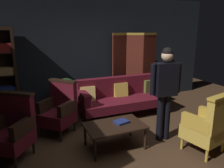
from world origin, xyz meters
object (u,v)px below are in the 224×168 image
Objects in this scene: velvet_couch at (122,96)px; folding_screen at (134,67)px; coffee_table at (115,127)px; armchair_wing_right at (59,109)px; armchair_wing_left at (12,129)px; book_navy_cloth at (121,122)px; potted_plant at (67,94)px; standing_figure at (165,86)px; armchair_gilt_accent at (208,125)px.

folding_screen is at bearing 45.35° from velvet_couch.
coffee_table is 0.96× the size of armchair_wing_right.
armchair_wing_left is 4.50× the size of book_navy_cloth.
potted_plant is at bearing 161.35° from velvet_couch.
coffee_table is 1.64m from armchair_wing_left.
standing_figure reaches higher than potted_plant.
potted_plant is (-1.39, 1.85, -0.51)m from standing_figure.
armchair_wing_right is at bearing 135.28° from book_navy_cloth.
potted_plant is at bearing 125.17° from armchair_gilt_accent.
armchair_wing_left is at bearing 170.21° from standing_figure.
velvet_couch is at bearing 104.13° from armchair_gilt_accent.
folding_screen is at bearing 26.40° from armchair_wing_right.
armchair_wing_left is at bearing 167.55° from coffee_table.
armchair_wing_left is 1.82m from potted_plant.
armchair_wing_right is at bearing -110.94° from potted_plant.
standing_figure reaches higher than armchair_wing_left.
book_navy_cloth is at bearing 146.66° from armchair_gilt_accent.
standing_figure is (0.94, -0.08, 0.65)m from coffee_table.
folding_screen reaches higher than armchair_wing_right.
armchair_gilt_accent is 3.08m from potted_plant.
book_navy_cloth is (-1.18, 0.78, -0.05)m from armchair_gilt_accent.
potted_plant reaches higher than coffee_table.
potted_plant reaches higher than velvet_couch.
standing_figure is (-0.39, 0.66, 0.54)m from armchair_gilt_accent.
book_navy_cloth is (-1.36, -2.03, -0.55)m from folding_screen.
book_navy_cloth is at bearing 171.79° from standing_figure.
book_navy_cloth is (-0.66, -1.32, -0.01)m from velvet_couch.
folding_screen reaches higher than armchair_gilt_accent.
coffee_table is (-0.80, -1.35, -0.08)m from velvet_couch.
armchair_gilt_accent is 0.61× the size of standing_figure.
folding_screen is 2.11× the size of potted_plant.
coffee_table is 0.16m from book_navy_cloth.
armchair_wing_right is 0.61× the size of standing_figure.
standing_figure is at bearing -5.16° from coffee_table.
armchair_wing_left is at bearing 169.50° from book_navy_cloth.
potted_plant is 3.89× the size of book_navy_cloth.
armchair_gilt_accent is 1.42m from book_navy_cloth.
folding_screen is 2.22m from standing_figure.
book_navy_cloth is at bearing -10.50° from armchair_wing_left.
folding_screen reaches higher than standing_figure.
armchair_wing_left is at bearing -128.92° from potted_plant.
armchair_wing_left is at bearing -157.37° from velvet_couch.
velvet_couch is 2.04× the size of armchair_wing_right.
armchair_wing_left is 0.61× the size of standing_figure.
folding_screen reaches higher than coffee_table.
armchair_gilt_accent reaches higher than coffee_table.
armchair_gilt_accent is at bearing -75.87° from velvet_couch.
velvet_couch is 1.47m from book_navy_cloth.
book_navy_cloth is (0.14, 0.03, 0.06)m from coffee_table.
potted_plant is (1.14, 1.42, 0.03)m from armchair_wing_left.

